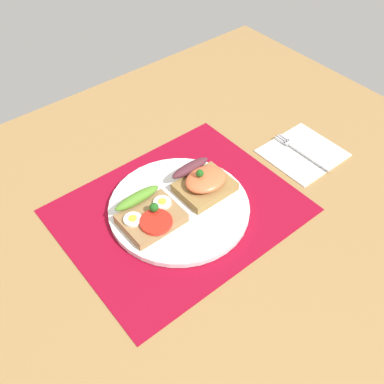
# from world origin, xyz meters

# --- Properties ---
(ground_plane) EXTENTS (1.20, 0.90, 0.03)m
(ground_plane) POSITION_xyz_m (0.00, 0.00, -0.02)
(ground_plane) COLOR olive
(placemat) EXTENTS (0.41, 0.33, 0.00)m
(placemat) POSITION_xyz_m (0.00, 0.00, 0.00)
(placemat) COLOR maroon
(placemat) RESTS_ON ground_plane
(plate) EXTENTS (0.25, 0.25, 0.01)m
(plate) POSITION_xyz_m (0.00, 0.00, 0.01)
(plate) COLOR white
(plate) RESTS_ON placemat
(sandwich_egg_tomato) EXTENTS (0.10, 0.10, 0.04)m
(sandwich_egg_tomato) POSITION_xyz_m (-0.06, 0.00, 0.03)
(sandwich_egg_tomato) COLOR olive
(sandwich_egg_tomato) RESTS_ON plate
(sandwich_salmon) EXTENTS (0.10, 0.09, 0.05)m
(sandwich_salmon) POSITION_xyz_m (0.06, 0.00, 0.03)
(sandwich_salmon) COLOR olive
(sandwich_salmon) RESTS_ON plate
(napkin) EXTENTS (0.15, 0.14, 0.01)m
(napkin) POSITION_xyz_m (0.29, -0.04, 0.00)
(napkin) COLOR white
(napkin) RESTS_ON ground_plane
(fork) EXTENTS (0.02, 0.14, 0.00)m
(fork) POSITION_xyz_m (0.29, -0.04, 0.01)
(fork) COLOR #B7B7BC
(fork) RESTS_ON napkin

